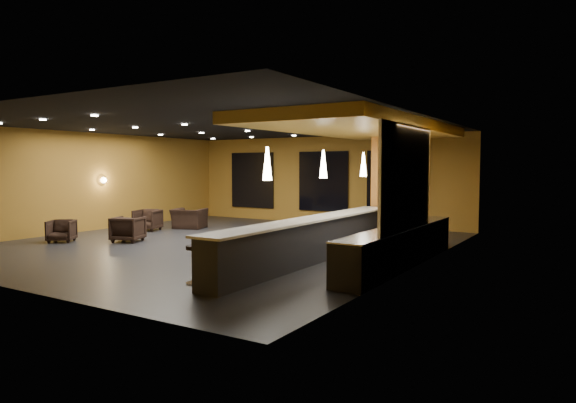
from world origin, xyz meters
The scene contains 34 objects.
floor centered at (0.00, 0.00, -0.05)m, with size 12.00×13.00×0.10m, color black.
ceiling centered at (0.00, 0.00, 3.55)m, with size 12.00×13.00×0.10m, color black.
wall_back centered at (0.00, 6.55, 1.75)m, with size 12.00×0.10×3.50m, color olive.
wall_left centered at (-6.05, 0.00, 1.75)m, with size 0.10×13.00×3.50m, color olive.
wall_right centered at (6.05, 0.00, 1.75)m, with size 0.10×13.00×3.50m, color olive.
wood_soffit centered at (4.00, 1.00, 3.36)m, with size 3.60×8.00×0.28m, color #BB9036.
window_left centered at (-3.50, 6.44, 1.70)m, with size 2.20×0.06×2.40m, color black.
window_center centered at (0.00, 6.44, 1.70)m, with size 2.20×0.06×2.40m, color black.
window_right centered at (3.00, 6.44, 1.70)m, with size 2.20×0.06×2.40m, color black.
tile_backsplash centered at (5.96, -1.00, 2.00)m, with size 0.06×3.20×2.40m, color white.
bar_counter centered at (3.65, -1.00, 0.50)m, with size 0.60×8.00×1.00m, color black.
bar_top centered at (3.65, -1.00, 1.02)m, with size 0.78×8.10×0.05m, color beige.
prep_counter centered at (5.65, -0.50, 0.43)m, with size 0.70×6.00×0.86m, color black.
prep_top centered at (5.65, -0.50, 0.89)m, with size 0.72×6.00×0.03m, color silver.
wall_shelf_lower centered at (5.82, -1.20, 1.60)m, with size 0.30×1.50×0.03m, color silver.
wall_shelf_upper centered at (5.82, -1.20, 2.05)m, with size 0.30×1.50×0.03m, color silver.
column centered at (3.65, 3.60, 1.75)m, with size 0.60×0.60×3.50m, color #A86525.
wall_sconce centered at (-5.88, 0.50, 1.80)m, with size 0.22×0.22×0.22m, color #FFE5B2.
pendant_0 centered at (3.65, -3.00, 2.35)m, with size 0.20×0.20×0.70m, color white.
pendant_1 centered at (3.65, -0.50, 2.35)m, with size 0.20×0.20×0.70m, color white.
pendant_2 centered at (3.65, 2.00, 2.35)m, with size 0.20×0.20×0.70m, color white.
staff_a centered at (4.75, 1.47, 0.95)m, with size 0.69×0.45×1.89m, color black.
staff_b centered at (4.49, 2.40, 0.83)m, with size 0.81×0.63×1.66m, color black.
staff_c centered at (4.93, 2.41, 0.79)m, with size 0.78×0.50×1.59m, color black.
armchair_a centered at (-4.37, -2.29, 0.34)m, with size 0.72×0.74×0.68m, color black.
armchair_b centered at (-2.70, -1.18, 0.39)m, with size 0.83×0.85×0.78m, color black.
armchair_c centered at (-4.26, 1.06, 0.38)m, with size 0.81×0.84×0.76m, color black.
armchair_d centered at (-3.45, 2.34, 0.37)m, with size 1.13×0.98×0.73m, color black.
bar_stool_0 centered at (2.88, -4.38, 0.48)m, with size 0.38×0.38×0.75m.
bar_stool_1 centered at (2.76, -2.90, 0.51)m, with size 0.41×0.41×0.80m.
bar_stool_2 centered at (2.87, -1.71, 0.54)m, with size 0.43×0.43×0.84m.
bar_stool_3 centered at (2.84, -0.25, 0.51)m, with size 0.40×0.40×0.80m.
bar_stool_4 centered at (2.82, 1.06, 0.50)m, with size 0.39×0.39×0.78m.
bar_stool_5 centered at (2.98, 2.45, 0.53)m, with size 0.42×0.42×0.83m.
Camera 1 is at (9.61, -11.85, 2.28)m, focal length 32.00 mm.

